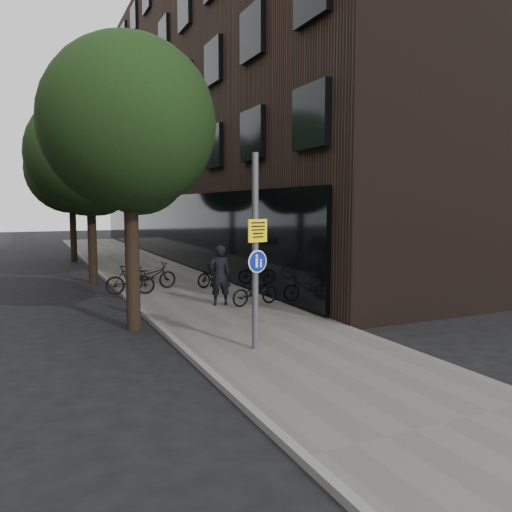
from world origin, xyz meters
TOP-DOWN VIEW (x-y plane):
  - ground at (0.00, 0.00)m, footprint 120.00×120.00m
  - sidewalk at (0.25, 10.00)m, footprint 4.50×60.00m
  - curb_edge at (-2.00, 10.00)m, footprint 0.15×60.00m
  - building_right_dark_brick at (8.50, 22.00)m, footprint 12.00×40.00m
  - street_tree_near at (-2.53, 4.64)m, footprint 4.40×4.40m
  - street_tree_mid at (-2.53, 13.14)m, footprint 5.00×5.00m
  - street_tree_far at (-2.53, 22.14)m, footprint 5.00×5.00m
  - signpost at (-0.61, 1.21)m, footprint 0.48×0.14m
  - pedestrian at (0.40, 6.07)m, footprint 0.75×0.56m
  - parked_bike_facade_near at (1.39, 5.59)m, footprint 1.73×0.83m
  - parked_bike_facade_far at (1.42, 9.43)m, footprint 1.58×0.84m
  - parked_bike_curb_near at (-0.90, 9.91)m, footprint 1.97×0.86m
  - parked_bike_curb_far at (-1.80, 9.17)m, footprint 1.76×0.95m

SIDE VIEW (x-z plane):
  - ground at x=0.00m, z-range 0.00..0.00m
  - sidewalk at x=0.25m, z-range 0.00..0.12m
  - curb_edge at x=-2.00m, z-range 0.00..0.13m
  - parked_bike_facade_near at x=1.39m, z-range 0.12..0.99m
  - parked_bike_facade_far at x=1.42m, z-range 0.12..1.03m
  - parked_bike_curb_near at x=-0.90m, z-range 0.12..1.13m
  - parked_bike_curb_far at x=-1.80m, z-range 0.12..1.14m
  - pedestrian at x=0.40m, z-range 0.12..2.01m
  - signpost at x=-0.61m, z-range 0.14..4.38m
  - street_tree_near at x=-2.53m, z-range 1.36..8.86m
  - street_tree_mid at x=-2.53m, z-range 1.21..9.01m
  - street_tree_far at x=-2.53m, z-range 1.21..9.01m
  - building_right_dark_brick at x=8.50m, z-range 0.00..18.00m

